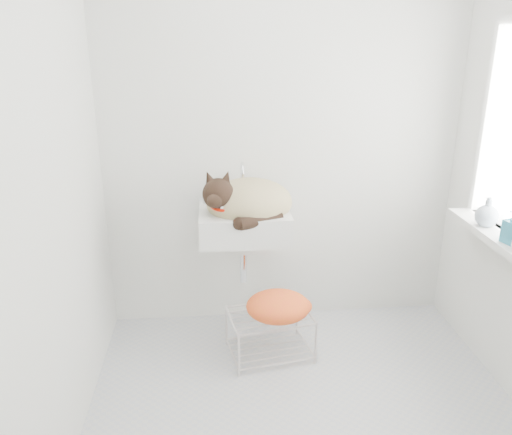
{
  "coord_description": "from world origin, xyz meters",
  "views": [
    {
      "loc": [
        -0.44,
        -2.06,
        1.81
      ],
      "look_at": [
        -0.21,
        0.5,
        0.88
      ],
      "focal_mm": 35.85,
      "sensor_mm": 36.0,
      "label": 1
    }
  ],
  "objects": [
    {
      "name": "floor",
      "position": [
        0.0,
        0.0,
        0.0
      ],
      "size": [
        2.2,
        2.0,
        0.02
      ],
      "primitive_type": "cube",
      "color": "#BCBCBC",
      "rests_on": "ground"
    },
    {
      "name": "back_wall",
      "position": [
        0.0,
        1.0,
        1.25
      ],
      "size": [
        2.2,
        0.02,
        2.5
      ],
      "primitive_type": "cube",
      "color": "white",
      "rests_on": "ground"
    },
    {
      "name": "left_wall",
      "position": [
        -1.1,
        0.0,
        1.25
      ],
      "size": [
        0.02,
        2.0,
        2.5
      ],
      "primitive_type": "cube",
      "color": "white",
      "rests_on": "ground"
    },
    {
      "name": "windowsill",
      "position": [
        1.01,
        0.2,
        0.83
      ],
      "size": [
        0.16,
        0.88,
        0.04
      ],
      "primitive_type": "cube",
      "color": "white",
      "rests_on": "right_wall"
    },
    {
      "name": "sink",
      "position": [
        -0.26,
        0.74,
        0.85
      ],
      "size": [
        0.52,
        0.45,
        0.21
      ],
      "primitive_type": "cube",
      "color": "white",
      "rests_on": "back_wall"
    },
    {
      "name": "faucet",
      "position": [
        -0.26,
        0.92,
        0.99
      ],
      "size": [
        0.19,
        0.13,
        0.19
      ],
      "primitive_type": null,
      "color": "silver",
      "rests_on": "sink"
    },
    {
      "name": "cat",
      "position": [
        -0.25,
        0.72,
        0.89
      ],
      "size": [
        0.53,
        0.45,
        0.33
      ],
      "rotation": [
        0.0,
        0.0,
        0.08
      ],
      "color": "tan",
      "rests_on": "sink"
    },
    {
      "name": "wire_rack",
      "position": [
        -0.12,
        0.52,
        0.15
      ],
      "size": [
        0.5,
        0.39,
        0.27
      ],
      "primitive_type": "cube",
      "rotation": [
        0.0,
        0.0,
        0.18
      ],
      "color": "beige",
      "rests_on": "floor"
    },
    {
      "name": "towel",
      "position": [
        -0.08,
        0.47,
        0.3
      ],
      "size": [
        0.39,
        0.29,
        0.15
      ],
      "primitive_type": "ellipsoid",
      "rotation": [
        0.0,
        0.0,
        -0.07
      ],
      "color": "#E89600",
      "rests_on": "wire_rack"
    },
    {
      "name": "bottle_b",
      "position": [
        1.0,
        0.11,
        0.85
      ],
      "size": [
        0.1,
        0.09,
        0.17
      ],
      "primitive_type": "imported",
      "rotation": [
        0.0,
        0.0,
        5.01
      ],
      "color": "teal",
      "rests_on": "windowsill"
    },
    {
      "name": "bottle_c",
      "position": [
        1.0,
        0.35,
        0.85
      ],
      "size": [
        0.13,
        0.13,
        0.16
      ],
      "primitive_type": "imported",
      "rotation": [
        0.0,
        0.0,
        4.81
      ],
      "color": "#A4B3C5",
      "rests_on": "windowsill"
    }
  ]
}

